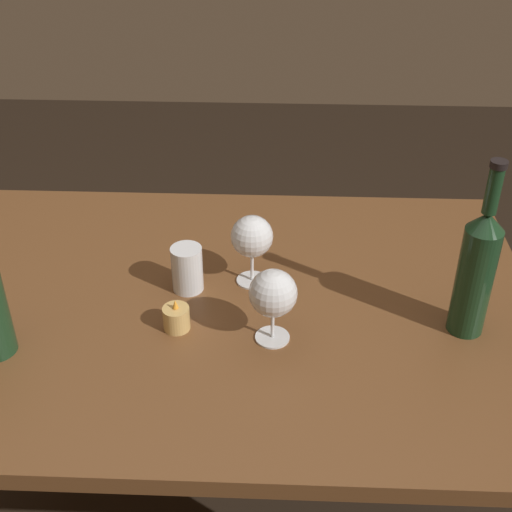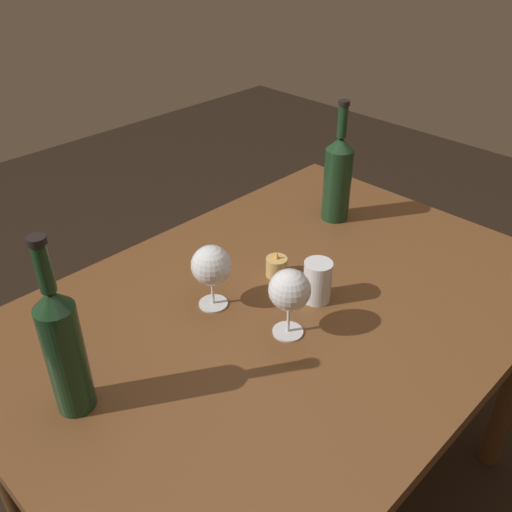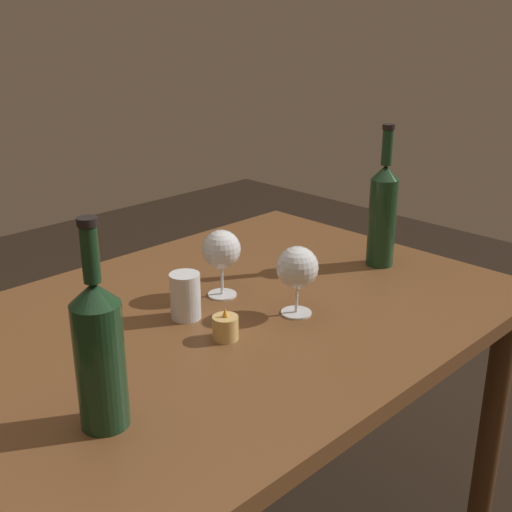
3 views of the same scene
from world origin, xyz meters
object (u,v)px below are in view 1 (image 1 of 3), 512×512
(wine_glass_left, at_px, (273,294))
(votive_candle, at_px, (176,319))
(water_tumbler, at_px, (187,270))
(wine_glass_right, at_px, (252,238))
(wine_bottle, at_px, (476,269))

(wine_glass_left, height_order, votive_candle, wine_glass_left)
(votive_candle, bearing_deg, water_tumbler, -92.66)
(wine_glass_right, bearing_deg, wine_glass_left, 104.31)
(wine_glass_left, relative_size, wine_bottle, 0.42)
(wine_bottle, xyz_separation_m, votive_candle, (0.56, 0.02, -0.12))
(wine_glass_right, height_order, water_tumbler, wine_glass_right)
(wine_glass_right, bearing_deg, water_tumbler, 13.38)
(wine_glass_left, relative_size, votive_candle, 2.26)
(wine_glass_right, relative_size, votive_candle, 2.32)
(wine_glass_left, distance_m, wine_bottle, 0.37)
(wine_glass_left, xyz_separation_m, votive_candle, (0.19, -0.02, -0.08))
(water_tumbler, xyz_separation_m, votive_candle, (0.01, 0.13, -0.02))
(wine_glass_right, xyz_separation_m, wine_bottle, (-0.42, 0.14, 0.03))
(wine_glass_left, relative_size, water_tumbler, 1.53)
(wine_glass_left, height_order, wine_bottle, wine_bottle)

